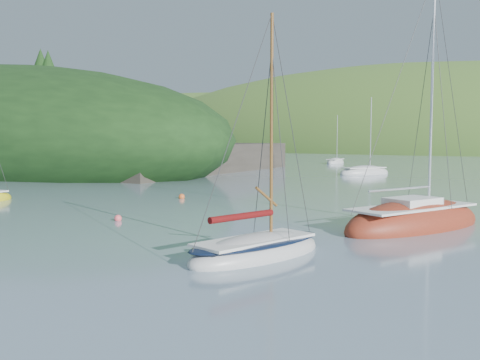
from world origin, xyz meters
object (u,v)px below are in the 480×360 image
Objects in this scene: daysailer_white at (257,251)px; distant_sloop_a at (364,173)px; distant_sloop_c at (335,163)px; sloop_red at (414,223)px.

distant_sloop_a reaches higher than daysailer_white.
sloop_red is at bearing -68.74° from distant_sloop_c.
distant_sloop_c is (-15.46, 21.84, -0.01)m from distant_sloop_a.
sloop_red reaches higher than daysailer_white.
sloop_red is 64.53m from distant_sloop_c.
distant_sloop_c is at bearing 138.68° from sloop_red.
distant_sloop_a is (-18.12, 33.25, -0.07)m from sloop_red.
daysailer_white is 71.86m from distant_sloop_c.
distant_sloop_a is 1.11× the size of distant_sloop_c.
distant_sloop_a reaches higher than distant_sloop_c.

